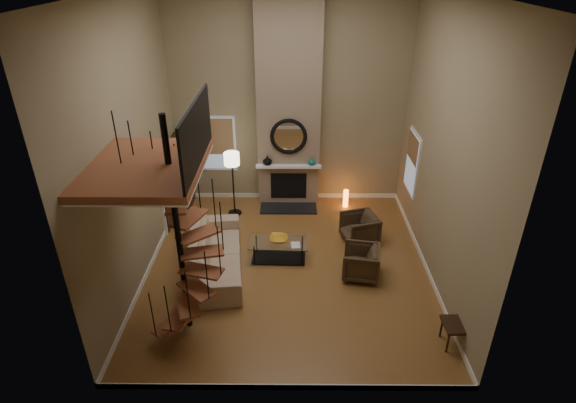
{
  "coord_description": "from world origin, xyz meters",
  "views": [
    {
      "loc": [
        0.06,
        -8.24,
        6.07
      ],
      "look_at": [
        0.0,
        0.4,
        1.4
      ],
      "focal_mm": 28.89,
      "sensor_mm": 36.0,
      "label": 1
    }
  ],
  "objects_px": {
    "armchair_near": "(362,228)",
    "armchair_far": "(364,263)",
    "coffee_table": "(279,248)",
    "side_chair": "(463,321)",
    "sofa": "(215,253)",
    "floor_lamp": "(232,164)",
    "accent_lamp": "(346,198)",
    "hutch": "(182,173)"
  },
  "relations": [
    {
      "from": "coffee_table",
      "to": "armchair_far",
      "type": "bearing_deg",
      "value": -19.03
    },
    {
      "from": "coffee_table",
      "to": "side_chair",
      "type": "distance_m",
      "value": 4.1
    },
    {
      "from": "armchair_near",
      "to": "coffee_table",
      "type": "height_order",
      "value": "armchair_near"
    },
    {
      "from": "coffee_table",
      "to": "armchair_near",
      "type": "bearing_deg",
      "value": 21.22
    },
    {
      "from": "floor_lamp",
      "to": "accent_lamp",
      "type": "relative_size",
      "value": 3.53
    },
    {
      "from": "floor_lamp",
      "to": "side_chair",
      "type": "distance_m",
      "value": 6.42
    },
    {
      "from": "coffee_table",
      "to": "floor_lamp",
      "type": "height_order",
      "value": "floor_lamp"
    },
    {
      "from": "armchair_near",
      "to": "accent_lamp",
      "type": "bearing_deg",
      "value": 171.1
    },
    {
      "from": "sofa",
      "to": "armchair_far",
      "type": "xyz_separation_m",
      "value": [
        3.17,
        -0.28,
        -0.04
      ]
    },
    {
      "from": "coffee_table",
      "to": "accent_lamp",
      "type": "height_order",
      "value": "accent_lamp"
    },
    {
      "from": "armchair_far",
      "to": "accent_lamp",
      "type": "relative_size",
      "value": 1.56
    },
    {
      "from": "coffee_table",
      "to": "side_chair",
      "type": "bearing_deg",
      "value": -38.22
    },
    {
      "from": "sofa",
      "to": "armchair_far",
      "type": "relative_size",
      "value": 3.63
    },
    {
      "from": "armchair_near",
      "to": "armchair_far",
      "type": "bearing_deg",
      "value": -22.18
    },
    {
      "from": "armchair_far",
      "to": "floor_lamp",
      "type": "xyz_separation_m",
      "value": [
        -3.01,
        2.67,
        1.06
      ]
    },
    {
      "from": "hutch",
      "to": "armchair_far",
      "type": "height_order",
      "value": "hutch"
    },
    {
      "from": "side_chair",
      "to": "floor_lamp",
      "type": "bearing_deg",
      "value": 133.94
    },
    {
      "from": "coffee_table",
      "to": "floor_lamp",
      "type": "relative_size",
      "value": 0.77
    },
    {
      "from": "armchair_near",
      "to": "armchair_far",
      "type": "relative_size",
      "value": 1.02
    },
    {
      "from": "accent_lamp",
      "to": "armchair_far",
      "type": "bearing_deg",
      "value": -88.8
    },
    {
      "from": "sofa",
      "to": "floor_lamp",
      "type": "bearing_deg",
      "value": -10.76
    },
    {
      "from": "armchair_far",
      "to": "coffee_table",
      "type": "distance_m",
      "value": 1.91
    },
    {
      "from": "side_chair",
      "to": "hutch",
      "type": "bearing_deg",
      "value": 138.99
    },
    {
      "from": "armchair_far",
      "to": "accent_lamp",
      "type": "height_order",
      "value": "armchair_far"
    },
    {
      "from": "sofa",
      "to": "floor_lamp",
      "type": "height_order",
      "value": "floor_lamp"
    },
    {
      "from": "sofa",
      "to": "accent_lamp",
      "type": "distance_m",
      "value": 4.16
    },
    {
      "from": "armchair_far",
      "to": "accent_lamp",
      "type": "distance_m",
      "value": 3.06
    },
    {
      "from": "hutch",
      "to": "floor_lamp",
      "type": "relative_size",
      "value": 1.15
    },
    {
      "from": "floor_lamp",
      "to": "side_chair",
      "type": "xyz_separation_m",
      "value": [
        4.41,
        -4.58,
        -0.89
      ]
    },
    {
      "from": "armchair_near",
      "to": "floor_lamp",
      "type": "bearing_deg",
      "value": -128.41
    },
    {
      "from": "armchair_near",
      "to": "armchair_far",
      "type": "xyz_separation_m",
      "value": [
        -0.15,
        -1.38,
        0.0
      ]
    },
    {
      "from": "side_chair",
      "to": "coffee_table",
      "type": "bearing_deg",
      "value": 141.78
    },
    {
      "from": "armchair_far",
      "to": "floor_lamp",
      "type": "relative_size",
      "value": 0.44
    },
    {
      "from": "floor_lamp",
      "to": "accent_lamp",
      "type": "bearing_deg",
      "value": 7.38
    },
    {
      "from": "armchair_near",
      "to": "coffee_table",
      "type": "xyz_separation_m",
      "value": [
        -1.95,
        -0.76,
        -0.07
      ]
    },
    {
      "from": "armchair_near",
      "to": "hutch",
      "type": "bearing_deg",
      "value": -127.37
    },
    {
      "from": "armchair_near",
      "to": "accent_lamp",
      "type": "height_order",
      "value": "armchair_near"
    },
    {
      "from": "armchair_far",
      "to": "floor_lamp",
      "type": "bearing_deg",
      "value": -121.92
    },
    {
      "from": "sofa",
      "to": "floor_lamp",
      "type": "relative_size",
      "value": 1.61
    },
    {
      "from": "hutch",
      "to": "side_chair",
      "type": "distance_m",
      "value": 7.73
    },
    {
      "from": "armchair_far",
      "to": "coffee_table",
      "type": "relative_size",
      "value": 0.58
    },
    {
      "from": "armchair_far",
      "to": "accent_lamp",
      "type": "xyz_separation_m",
      "value": [
        -0.06,
        3.05,
        -0.1
      ]
    }
  ]
}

